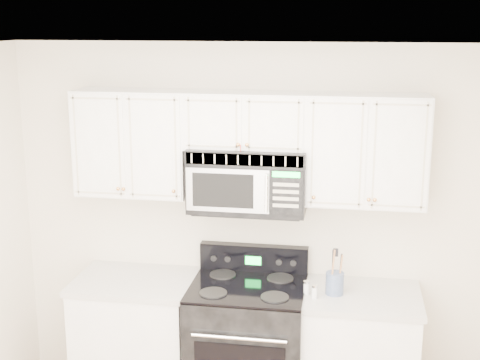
# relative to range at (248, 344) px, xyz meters

# --- Properties ---
(room) EXTENTS (3.51, 3.51, 2.61)m
(room) POSITION_rel_range_xyz_m (-0.04, -1.41, 0.82)
(room) COLOR #89644C
(room) RESTS_ON ground
(base_cabinet_left) EXTENTS (0.86, 0.65, 0.92)m
(base_cabinet_left) POSITION_rel_range_xyz_m (-0.84, 0.03, -0.06)
(base_cabinet_left) COLOR white
(base_cabinet_left) RESTS_ON ground
(base_cabinet_right) EXTENTS (0.86, 0.65, 0.92)m
(base_cabinet_right) POSITION_rel_range_xyz_m (0.76, 0.03, -0.06)
(base_cabinet_right) COLOR white
(base_cabinet_right) RESTS_ON ground
(range) EXTENTS (0.80, 0.73, 1.13)m
(range) POSITION_rel_range_xyz_m (0.00, 0.00, 0.00)
(range) COLOR black
(range) RESTS_ON ground
(upper_cabinets) EXTENTS (2.44, 0.37, 0.75)m
(upper_cabinets) POSITION_rel_range_xyz_m (-0.04, 0.17, 1.45)
(upper_cabinets) COLOR white
(upper_cabinets) RESTS_ON ground
(microwave) EXTENTS (0.81, 0.45, 0.45)m
(microwave) POSITION_rel_range_xyz_m (-0.02, 0.13, 1.19)
(microwave) COLOR black
(microwave) RESTS_ON ground
(utensil_crock) EXTENTS (0.12, 0.12, 0.33)m
(utensil_crock) POSITION_rel_range_xyz_m (0.60, -0.01, 0.52)
(utensil_crock) COLOR slate
(utensil_crock) RESTS_ON base_cabinet_right
(shaker_salt) EXTENTS (0.04, 0.04, 0.10)m
(shaker_salt) POSITION_rel_range_xyz_m (0.41, -0.05, 0.49)
(shaker_salt) COLOR white
(shaker_salt) RESTS_ON base_cabinet_right
(shaker_pepper) EXTENTS (0.04, 0.04, 0.09)m
(shaker_pepper) POSITION_rel_range_xyz_m (0.47, -0.11, 0.48)
(shaker_pepper) COLOR white
(shaker_pepper) RESTS_ON base_cabinet_right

